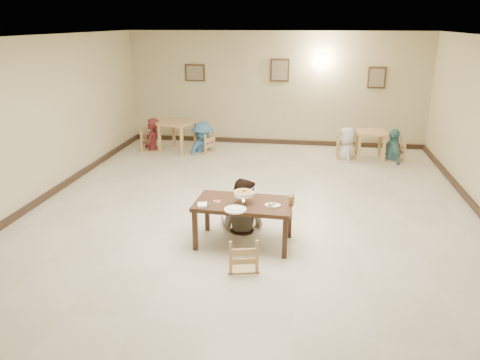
% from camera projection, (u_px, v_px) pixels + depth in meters
% --- Properties ---
extents(floor, '(10.00, 10.00, 0.00)m').
position_uv_depth(floor, '(251.00, 212.00, 8.34)').
color(floor, beige).
rests_on(floor, ground).
extents(ceiling, '(10.00, 10.00, 0.00)m').
position_uv_depth(ceiling, '(253.00, 37.00, 7.37)').
color(ceiling, silver).
rests_on(ceiling, wall_back).
extents(wall_back, '(10.00, 0.00, 10.00)m').
position_uv_depth(wall_back, '(276.00, 89.00, 12.53)').
color(wall_back, '#C3B68C').
rests_on(wall_back, floor).
extents(wall_front, '(10.00, 0.00, 10.00)m').
position_uv_depth(wall_front, '(160.00, 291.00, 3.18)').
color(wall_front, '#C3B68C').
rests_on(wall_front, floor).
extents(wall_left, '(0.00, 10.00, 10.00)m').
position_uv_depth(wall_left, '(32.00, 123.00, 8.42)').
color(wall_left, '#C3B68C').
rests_on(wall_left, floor).
extents(baseboard_back, '(8.00, 0.06, 0.12)m').
position_uv_depth(baseboard_back, '(274.00, 142.00, 12.97)').
color(baseboard_back, '#302117').
rests_on(baseboard_back, floor).
extents(baseboard_left, '(0.06, 10.00, 0.12)m').
position_uv_depth(baseboard_left, '(45.00, 197.00, 8.88)').
color(baseboard_left, '#302117').
rests_on(baseboard_left, floor).
extents(picture_a, '(0.55, 0.04, 0.45)m').
position_uv_depth(picture_a, '(195.00, 73.00, 12.67)').
color(picture_a, '#3B2A18').
rests_on(picture_a, wall_back).
extents(picture_b, '(0.50, 0.04, 0.60)m').
position_uv_depth(picture_b, '(280.00, 70.00, 12.31)').
color(picture_b, '#3B2A18').
rests_on(picture_b, wall_back).
extents(picture_c, '(0.45, 0.04, 0.55)m').
position_uv_depth(picture_c, '(377.00, 78.00, 12.01)').
color(picture_c, '#3B2A18').
rests_on(picture_c, wall_back).
extents(wall_sconce, '(0.16, 0.05, 0.22)m').
position_uv_depth(wall_sconce, '(323.00, 59.00, 12.06)').
color(wall_sconce, '#FFD88C').
rests_on(wall_sconce, wall_back).
extents(main_table, '(1.48, 0.88, 0.68)m').
position_uv_depth(main_table, '(244.00, 207.00, 6.99)').
color(main_table, '#3B2214').
rests_on(main_table, floor).
extents(chair_far, '(0.46, 0.46, 0.99)m').
position_uv_depth(chair_far, '(242.00, 198.00, 7.66)').
color(chair_far, tan).
rests_on(chair_far, floor).
extents(chair_near, '(0.43, 0.43, 0.91)m').
position_uv_depth(chair_near, '(242.00, 237.00, 6.35)').
color(chair_near, tan).
rests_on(chair_near, floor).
extents(main_diner, '(1.00, 0.89, 1.71)m').
position_uv_depth(main_diner, '(242.00, 179.00, 7.45)').
color(main_diner, gray).
rests_on(main_diner, floor).
extents(curry_warmer, '(0.32, 0.29, 0.26)m').
position_uv_depth(curry_warmer, '(243.00, 194.00, 6.88)').
color(curry_warmer, silver).
rests_on(curry_warmer, main_table).
extents(rice_plate_far, '(0.29, 0.29, 0.06)m').
position_uv_depth(rice_plate_far, '(245.00, 194.00, 7.27)').
color(rice_plate_far, white).
rests_on(rice_plate_far, main_table).
extents(rice_plate_near, '(0.32, 0.32, 0.07)m').
position_uv_depth(rice_plate_near, '(235.00, 209.00, 6.66)').
color(rice_plate_near, white).
rests_on(rice_plate_near, main_table).
extents(fried_plate, '(0.23, 0.23, 0.05)m').
position_uv_depth(fried_plate, '(273.00, 205.00, 6.81)').
color(fried_plate, white).
rests_on(fried_plate, main_table).
extents(chili_dish, '(0.11, 0.11, 0.02)m').
position_uv_depth(chili_dish, '(217.00, 201.00, 6.97)').
color(chili_dish, white).
rests_on(chili_dish, main_table).
extents(napkin_cutlery, '(0.20, 0.28, 0.03)m').
position_uv_depth(napkin_cutlery, '(203.00, 205.00, 6.81)').
color(napkin_cutlery, white).
rests_on(napkin_cutlery, main_table).
extents(drink_glass, '(0.08, 0.08, 0.16)m').
position_uv_depth(drink_glass, '(291.00, 200.00, 6.84)').
color(drink_glass, white).
rests_on(drink_glass, main_table).
extents(bg_table_left, '(0.97, 0.97, 0.79)m').
position_uv_depth(bg_table_left, '(177.00, 127.00, 12.06)').
color(bg_table_left, tan).
rests_on(bg_table_left, floor).
extents(bg_table_right, '(0.72, 0.72, 0.70)m').
position_uv_depth(bg_table_right, '(371.00, 136.00, 11.41)').
color(bg_table_right, tan).
rests_on(bg_table_right, floor).
extents(bg_chair_ll, '(0.50, 0.50, 1.07)m').
position_uv_depth(bg_chair_ll, '(152.00, 130.00, 12.15)').
color(bg_chair_ll, tan).
rests_on(bg_chair_ll, floor).
extents(bg_chair_lr, '(0.47, 0.47, 1.01)m').
position_uv_depth(bg_chair_lr, '(203.00, 133.00, 11.97)').
color(bg_chair_lr, tan).
rests_on(bg_chair_lr, floor).
extents(bg_chair_rl, '(0.48, 0.48, 1.02)m').
position_uv_depth(bg_chair_rl, '(347.00, 138.00, 11.49)').
color(bg_chair_rl, tan).
rests_on(bg_chair_rl, floor).
extents(bg_chair_rr, '(0.48, 0.48, 1.02)m').
position_uv_depth(bg_chair_rr, '(394.00, 140.00, 11.30)').
color(bg_chair_rr, tan).
rests_on(bg_chair_rr, floor).
extents(bg_diner_a, '(0.42, 0.63, 1.71)m').
position_uv_depth(bg_diner_a, '(151.00, 118.00, 12.05)').
color(bg_diner_a, '#581C1E').
rests_on(bg_diner_a, floor).
extents(bg_diner_b, '(0.99, 1.19, 1.59)m').
position_uv_depth(bg_diner_b, '(202.00, 122.00, 11.88)').
color(bg_diner_b, teal).
rests_on(bg_diner_b, floor).
extents(bg_diner_c, '(0.59, 0.81, 1.54)m').
position_uv_depth(bg_diner_c, '(348.00, 127.00, 11.40)').
color(bg_diner_c, silver).
rests_on(bg_diner_c, floor).
extents(bg_diner_d, '(0.54, 0.97, 1.56)m').
position_uv_depth(bg_diner_d, '(395.00, 129.00, 11.21)').
color(bg_diner_d, teal).
rests_on(bg_diner_d, floor).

